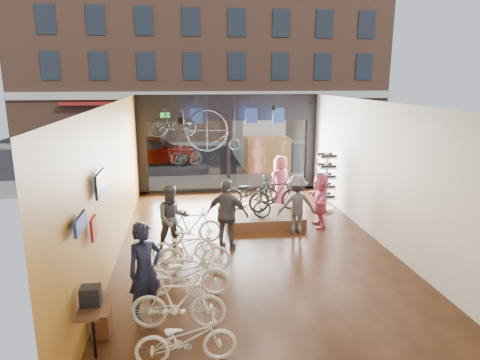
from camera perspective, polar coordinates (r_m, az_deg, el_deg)
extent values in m
cube|color=black|center=(11.58, 1.73, -9.00)|extent=(7.00, 12.00, 0.04)
cube|color=black|center=(10.72, 1.87, 10.34)|extent=(7.00, 12.00, 0.04)
cube|color=#B38127|center=(10.99, -16.62, -0.28)|extent=(0.04, 12.00, 3.80)
cube|color=beige|center=(12.07, 18.51, 0.78)|extent=(0.04, 12.00, 3.80)
cube|color=beige|center=(5.47, 12.54, -13.97)|extent=(7.00, 0.04, 3.80)
cube|color=#198C26|center=(16.51, -9.96, 8.52)|extent=(0.35, 0.06, 0.18)
cube|color=black|center=(26.00, -3.68, 3.59)|extent=(30.00, 18.00, 0.02)
cube|color=slate|center=(18.36, -1.94, -0.27)|extent=(30.00, 2.40, 0.12)
cube|color=slate|center=(29.93, -4.24, 5.01)|extent=(30.00, 2.00, 0.12)
cube|color=brown|center=(32.22, -4.75, 17.97)|extent=(26.00, 5.00, 14.00)
imported|color=gray|center=(22.90, -11.51, 4.01)|extent=(4.54, 1.82, 1.55)
imported|color=white|center=(7.18, -7.20, -20.28)|extent=(1.62, 0.62, 0.84)
imported|color=white|center=(7.97, -8.23, -15.85)|extent=(1.75, 0.67, 1.03)
imported|color=white|center=(9.07, -7.16, -12.34)|extent=(1.83, 0.79, 0.93)
imported|color=white|center=(9.93, -6.34, -9.60)|extent=(1.75, 0.55, 1.04)
imported|color=white|center=(10.65, -7.49, -8.68)|extent=(1.55, 0.55, 0.81)
imported|color=white|center=(11.65, -6.53, -6.19)|extent=(1.72, 0.66, 1.01)
cube|color=#4A2F1E|center=(13.50, 2.94, -4.93)|extent=(2.40, 1.80, 0.30)
imported|color=black|center=(12.76, 0.58, -3.32)|extent=(1.64, 0.66, 0.84)
imported|color=black|center=(13.45, 4.74, -1.98)|extent=(1.85, 0.84, 1.07)
imported|color=black|center=(13.99, 1.47, -1.61)|extent=(1.83, 0.71, 0.94)
imported|color=#161C33|center=(8.24, -12.55, -11.73)|extent=(0.81, 0.74, 1.86)
imported|color=#3F3F44|center=(11.11, -8.99, -5.14)|extent=(1.01, 0.87, 1.78)
imported|color=#3F3F44|center=(11.12, -1.71, -4.65)|extent=(1.20, 0.83, 1.90)
imported|color=#3F3F44|center=(12.41, 7.57, -3.27)|extent=(1.12, 0.66, 1.71)
imported|color=#CC4C72|center=(15.00, 5.40, -0.15)|extent=(1.04, 0.92, 1.79)
imported|color=#CC4C72|center=(13.10, 10.63, -2.68)|extent=(0.64, 1.56, 1.64)
imported|color=black|center=(14.84, -8.96, 7.55)|extent=(1.62, 0.64, 0.95)
cube|color=#1E3F99|center=(15.83, -5.84, 8.45)|extent=(0.45, 0.03, 0.55)
cube|color=#1E3F99|center=(16.02, 1.55, 8.58)|extent=(0.45, 0.03, 0.55)
cube|color=#1E3F99|center=(16.22, 5.15, 8.59)|extent=(0.45, 0.03, 0.55)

